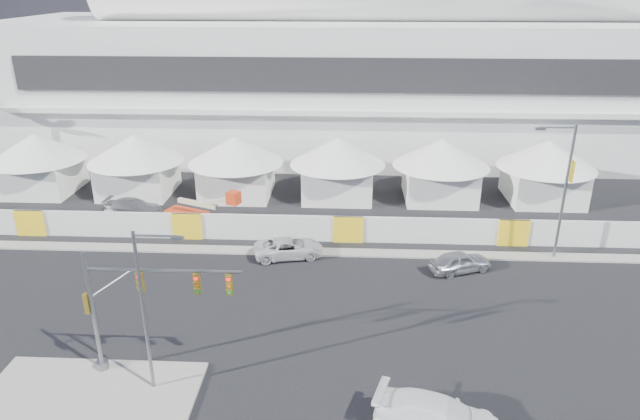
{
  "coord_description": "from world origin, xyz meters",
  "views": [
    {
      "loc": [
        5.83,
        -23.94,
        18.17
      ],
      "look_at": [
        4.15,
        10.0,
        4.32
      ],
      "focal_mm": 32.0,
      "sensor_mm": 36.0,
      "label": 1
    }
  ],
  "objects_px": {
    "pickup_curb": "(289,248)",
    "traffic_mast": "(129,307)",
    "sedan_silver": "(460,262)",
    "lot_car_c": "(133,207)",
    "streetlight_median": "(147,302)",
    "pickup_near": "(439,418)",
    "streetlight_curb": "(563,183)",
    "boom_lift": "(195,213)"
  },
  "relations": [
    {
      "from": "lot_car_c",
      "to": "streetlight_median",
      "type": "bearing_deg",
      "value": -152.41
    },
    {
      "from": "lot_car_c",
      "to": "traffic_mast",
      "type": "xyz_separation_m",
      "value": [
        7.32,
        -19.98,
        3.03
      ]
    },
    {
      "from": "pickup_curb",
      "to": "pickup_near",
      "type": "xyz_separation_m",
      "value": [
        8.09,
        -16.37,
        0.13
      ]
    },
    {
      "from": "pickup_near",
      "to": "streetlight_median",
      "type": "distance_m",
      "value": 13.71
    },
    {
      "from": "sedan_silver",
      "to": "streetlight_median",
      "type": "height_order",
      "value": "streetlight_median"
    },
    {
      "from": "lot_car_c",
      "to": "traffic_mast",
      "type": "distance_m",
      "value": 21.49
    },
    {
      "from": "pickup_near",
      "to": "streetlight_curb",
      "type": "height_order",
      "value": "streetlight_curb"
    },
    {
      "from": "streetlight_median",
      "to": "boom_lift",
      "type": "bearing_deg",
      "value": 99.24
    },
    {
      "from": "lot_car_c",
      "to": "streetlight_curb",
      "type": "relative_size",
      "value": 0.49
    },
    {
      "from": "sedan_silver",
      "to": "pickup_near",
      "type": "distance_m",
      "value": 15.21
    },
    {
      "from": "pickup_near",
      "to": "traffic_mast",
      "type": "bearing_deg",
      "value": 94.01
    },
    {
      "from": "pickup_curb",
      "to": "streetlight_curb",
      "type": "xyz_separation_m",
      "value": [
        18.31,
        0.71,
        4.86
      ]
    },
    {
      "from": "sedan_silver",
      "to": "pickup_curb",
      "type": "bearing_deg",
      "value": 62.08
    },
    {
      "from": "pickup_near",
      "to": "traffic_mast",
      "type": "xyz_separation_m",
      "value": [
        -14.34,
        3.39,
        2.9
      ]
    },
    {
      "from": "pickup_curb",
      "to": "traffic_mast",
      "type": "distance_m",
      "value": 14.72
    },
    {
      "from": "streetlight_median",
      "to": "streetlight_curb",
      "type": "bearing_deg",
      "value": 32.73
    },
    {
      "from": "pickup_near",
      "to": "streetlight_curb",
      "type": "relative_size",
      "value": 0.58
    },
    {
      "from": "pickup_curb",
      "to": "pickup_near",
      "type": "relative_size",
      "value": 0.87
    },
    {
      "from": "pickup_curb",
      "to": "boom_lift",
      "type": "height_order",
      "value": "boom_lift"
    },
    {
      "from": "traffic_mast",
      "to": "streetlight_median",
      "type": "bearing_deg",
      "value": -40.58
    },
    {
      "from": "lot_car_c",
      "to": "streetlight_median",
      "type": "distance_m",
      "value": 23.27
    },
    {
      "from": "pickup_curb",
      "to": "streetlight_median",
      "type": "relative_size",
      "value": 0.6
    },
    {
      "from": "streetlight_curb",
      "to": "sedan_silver",
      "type": "bearing_deg",
      "value": -161.28
    },
    {
      "from": "sedan_silver",
      "to": "streetlight_curb",
      "type": "height_order",
      "value": "streetlight_curb"
    },
    {
      "from": "boom_lift",
      "to": "traffic_mast",
      "type": "bearing_deg",
      "value": -61.56
    },
    {
      "from": "traffic_mast",
      "to": "streetlight_curb",
      "type": "relative_size",
      "value": 0.8
    },
    {
      "from": "streetlight_curb",
      "to": "boom_lift",
      "type": "bearing_deg",
      "value": 169.86
    },
    {
      "from": "sedan_silver",
      "to": "pickup_curb",
      "type": "xyz_separation_m",
      "value": [
        -11.59,
        1.56,
        -0.03
      ]
    },
    {
      "from": "pickup_curb",
      "to": "lot_car_c",
      "type": "relative_size",
      "value": 1.04
    },
    {
      "from": "pickup_curb",
      "to": "traffic_mast",
      "type": "bearing_deg",
      "value": 141.63
    },
    {
      "from": "sedan_silver",
      "to": "pickup_curb",
      "type": "height_order",
      "value": "sedan_silver"
    },
    {
      "from": "sedan_silver",
      "to": "pickup_curb",
      "type": "distance_m",
      "value": 11.7
    },
    {
      "from": "streetlight_median",
      "to": "boom_lift",
      "type": "distance_m",
      "value": 20.23
    },
    {
      "from": "streetlight_median",
      "to": "boom_lift",
      "type": "relative_size",
      "value": 1.15
    },
    {
      "from": "lot_car_c",
      "to": "streetlight_median",
      "type": "xyz_separation_m",
      "value": [
        8.73,
        -21.18,
        4.11
      ]
    },
    {
      "from": "pickup_near",
      "to": "boom_lift",
      "type": "xyz_separation_m",
      "value": [
        -16.12,
        21.79,
        0.11
      ]
    },
    {
      "from": "pickup_curb",
      "to": "streetlight_median",
      "type": "distance_m",
      "value": 15.53
    },
    {
      "from": "pickup_curb",
      "to": "traffic_mast",
      "type": "relative_size",
      "value": 0.64
    },
    {
      "from": "traffic_mast",
      "to": "streetlight_median",
      "type": "xyz_separation_m",
      "value": [
        1.4,
        -1.2,
        1.08
      ]
    },
    {
      "from": "streetlight_median",
      "to": "pickup_curb",
      "type": "bearing_deg",
      "value": 71.13
    },
    {
      "from": "pickup_near",
      "to": "streetlight_median",
      "type": "xyz_separation_m",
      "value": [
        -12.93,
        2.19,
        3.98
      ]
    },
    {
      "from": "pickup_curb",
      "to": "streetlight_median",
      "type": "height_order",
      "value": "streetlight_median"
    }
  ]
}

